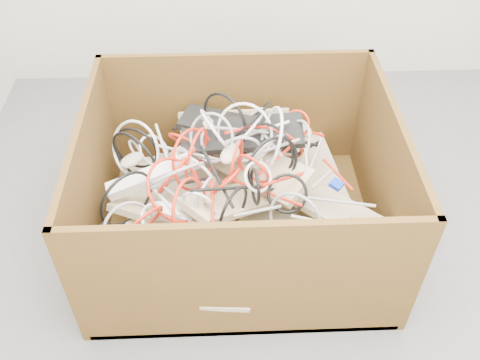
{
  "coord_description": "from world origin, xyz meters",
  "views": [
    {
      "loc": [
        -0.27,
        -1.25,
        1.76
      ],
      "look_at": [
        -0.21,
        0.27,
        0.3
      ],
      "focal_mm": 39.8,
      "sensor_mm": 36.0,
      "label": 1
    }
  ],
  "objects_px": {
    "cardboard_box": "(236,209)",
    "power_strip_right": "(190,220)",
    "power_strip_left": "(149,177)",
    "vga_plug": "(336,184)"
  },
  "relations": [
    {
      "from": "power_strip_left",
      "to": "vga_plug",
      "type": "bearing_deg",
      "value": -16.87
    },
    {
      "from": "vga_plug",
      "to": "power_strip_right",
      "type": "bearing_deg",
      "value": -126.96
    },
    {
      "from": "power_strip_right",
      "to": "vga_plug",
      "type": "bearing_deg",
      "value": 29.81
    },
    {
      "from": "vga_plug",
      "to": "cardboard_box",
      "type": "bearing_deg",
      "value": -153.02
    },
    {
      "from": "power_strip_left",
      "to": "power_strip_right",
      "type": "distance_m",
      "value": 0.24
    },
    {
      "from": "cardboard_box",
      "to": "power_strip_left",
      "type": "distance_m",
      "value": 0.4
    },
    {
      "from": "power_strip_left",
      "to": "cardboard_box",
      "type": "bearing_deg",
      "value": -6.11
    },
    {
      "from": "cardboard_box",
      "to": "power_strip_right",
      "type": "xyz_separation_m",
      "value": [
        -0.18,
        -0.21,
        0.17
      ]
    },
    {
      "from": "power_strip_left",
      "to": "power_strip_right",
      "type": "xyz_separation_m",
      "value": [
        0.15,
        -0.17,
        -0.05
      ]
    },
    {
      "from": "power_strip_right",
      "to": "vga_plug",
      "type": "relative_size",
      "value": 5.63
    }
  ]
}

